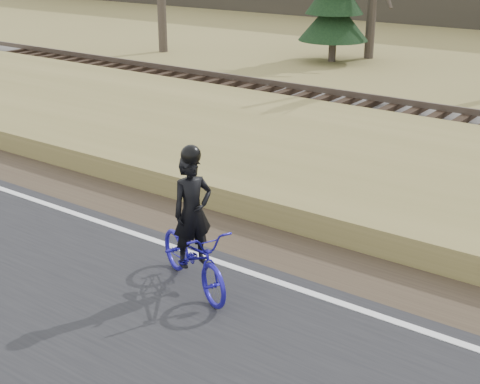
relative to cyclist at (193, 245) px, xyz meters
The scene contains 5 objects.
ground 1.50m from the cyclist, 24.71° to the left, with size 120.00×120.00×0.00m, color olive.
edge_line 1.56m from the cyclist, 32.02° to the left, with size 120.00×0.12×0.01m, color silver.
shoulder 2.23m from the cyclist, 55.43° to the left, with size 120.00×1.60×0.04m, color #473A2B.
embankment 4.93m from the cyclist, 75.72° to the left, with size 120.00×5.00×0.44m, color olive.
cyclist is the anchor object (origin of this frame).
Camera 1 is at (3.93, -6.66, 4.52)m, focal length 50.00 mm.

